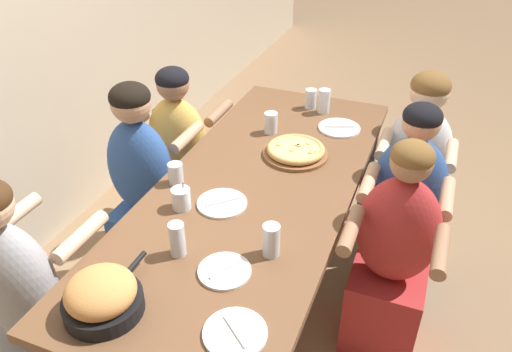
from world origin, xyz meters
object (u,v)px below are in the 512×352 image
Objects in this scene: drinking_glass_f at (271,242)px; diner_near_right at (414,169)px; pizza_board_main at (296,151)px; empty_plate_a at (235,333)px; diner_far_midright at (181,164)px; diner_far_center at (145,194)px; empty_plate_c at (224,271)px; drinking_glass_e at (310,100)px; empty_plate_b at (339,128)px; skillet_bowl at (102,296)px; drinking_glass_c at (324,101)px; empty_plate_d at (222,203)px; drinking_glass_d at (176,174)px; diner_near_midright at (403,216)px; drinking_glass_b at (271,124)px; diner_far_left at (28,314)px; diner_near_center at (391,263)px; drinking_glass_a at (177,240)px; cocktail_glass_blue at (181,199)px.

drinking_glass_f is 1.38m from diner_near_right.
pizza_board_main is 1.15m from empty_plate_a.
diner_near_right is (0.42, -1.31, 0.01)m from diner_far_midright.
diner_far_center reaches higher than diner_far_midright.
empty_plate_c is (0.24, 0.15, 0.00)m from empty_plate_a.
empty_plate_a is 1.72m from drinking_glass_e.
pizza_board_main is 1.42× the size of empty_plate_b.
skillet_bowl is 1.62m from empty_plate_b.
empty_plate_a is 1.27m from diner_far_center.
drinking_glass_c is 1.15m from diner_far_center.
drinking_glass_d is at bearing 73.85° from empty_plate_d.
pizza_board_main is at bearing 43.21° from diner_near_right.
empty_plate_b is 0.21× the size of diner_far_midright.
pizza_board_main is at bearing -8.27° from diner_far_midright.
diner_near_midright is at bearing 90.00° from diner_near_right.
diner_far_left reaches higher than drinking_glass_b.
pizza_board_main is 0.71m from diner_near_center.
diner_far_left is at bearing 115.43° from drinking_glass_f.
diner_near_right reaches higher than diner_far_midright.
drinking_glass_a is at bearing -60.49° from diner_far_midright.
diner_near_center is (0.89, -0.85, -0.34)m from skillet_bowl.
diner_near_midright is 1.00× the size of diner_near_center.
diner_near_right is (1.40, -0.76, -0.33)m from drinking_glass_a.
drinking_glass_c is at bearing -9.38° from skillet_bowl.
skillet_bowl is at bearing 164.57° from drinking_glass_a.
empty_plate_b is 1.62× the size of drinking_glass_c.
drinking_glass_c is at bearing -24.34° from drinking_glass_d.
pizza_board_main is at bearing 8.00° from empty_plate_a.
drinking_glass_e is at bearing 71.22° from drinking_glass_c.
diner_near_right is (1.27, -0.43, -0.32)m from drinking_glass_f.
diner_far_center is at bearing 51.18° from empty_plate_c.
empty_plate_c is at bearing -38.82° from diner_far_center.
empty_plate_d is at bearing 15.21° from diner_near_center.
diner_near_center is at bearing -17.90° from diner_far_midright.
empty_plate_c is at bearing -135.18° from drinking_glass_d.
drinking_glass_e is 0.89m from diner_near_midright.
empty_plate_b is at bearing -141.54° from drinking_glass_c.
drinking_glass_b is at bearing 15.30° from empty_plate_a.
drinking_glass_a is at bearing -149.98° from drinking_glass_d.
drinking_glass_d is 1.06m from diner_near_center.
empty_plate_a is at bearing -176.59° from drinking_glass_f.
empty_plate_b is at bearing -25.63° from cocktail_glass_blue.
diner_far_left is at bearing 83.96° from skillet_bowl.
drinking_glass_d is (0.08, 0.27, 0.04)m from empty_plate_d.
drinking_glass_d is at bearing 6.97° from diner_near_center.
empty_plate_d is 1.89× the size of drinking_glass_e.
drinking_glass_a reaches higher than drinking_glass_b.
empty_plate_d is 0.98m from diner_near_midright.
skillet_bowl is 0.34× the size of diner_near_midright.
drinking_glass_b is at bearing 149.70° from drinking_glass_c.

